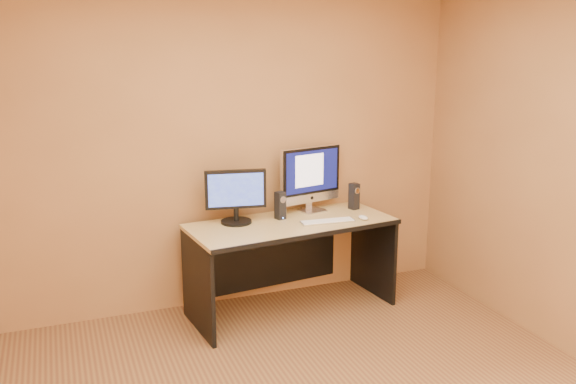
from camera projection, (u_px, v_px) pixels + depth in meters
name	position (u px, v px, depth m)	size (l,w,h in m)	color
walls	(325.00, 211.00, 3.03)	(4.00, 4.00, 2.60)	#99693D
desk	(291.00, 266.00, 4.87)	(1.61, 0.70, 0.74)	tan
imac	(313.00, 179.00, 5.03)	(0.57, 0.21, 0.55)	silver
second_monitor	(236.00, 197.00, 4.71)	(0.48, 0.24, 0.42)	black
speaker_left	(280.00, 206.00, 4.84)	(0.07, 0.07, 0.22)	black
speaker_right	(354.00, 196.00, 5.13)	(0.07, 0.07, 0.22)	black
keyboard	(328.00, 221.00, 4.77)	(0.43, 0.12, 0.02)	silver
mouse	(363.00, 217.00, 4.85)	(0.06, 0.10, 0.04)	silver
cable_a	(314.00, 207.00, 5.19)	(0.01, 0.01, 0.22)	black
cable_b	(302.00, 210.00, 5.13)	(0.01, 0.01, 0.18)	black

